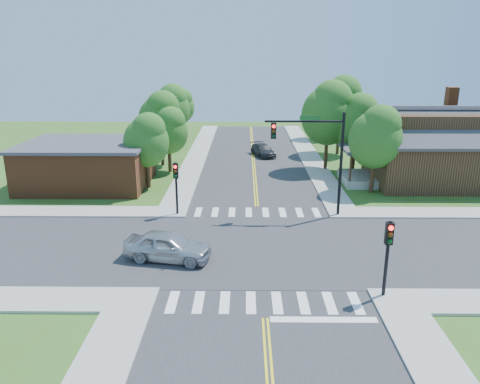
{
  "coord_description": "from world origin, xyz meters",
  "views": [
    {
      "loc": [
        -0.9,
        -25.17,
        11.12
      ],
      "look_at": [
        -1.2,
        4.05,
        2.2
      ],
      "focal_mm": 35.0,
      "sensor_mm": 36.0,
      "label": 1
    }
  ],
  "objects_px": {
    "house_ne": "(432,145)",
    "car_dgrey": "(263,151)",
    "signal_pole_nw": "(176,179)",
    "car_silver": "(168,247)",
    "signal_pole_se": "(388,245)",
    "signal_mast_ne": "(317,148)"
  },
  "relations": [
    {
      "from": "signal_pole_nw",
      "to": "signal_mast_ne",
      "type": "bearing_deg",
      "value": 0.07
    },
    {
      "from": "signal_pole_se",
      "to": "house_ne",
      "type": "height_order",
      "value": "house_ne"
    },
    {
      "from": "signal_pole_se",
      "to": "signal_pole_nw",
      "type": "xyz_separation_m",
      "value": [
        -11.2,
        11.2,
        0.0
      ]
    },
    {
      "from": "house_ne",
      "to": "car_dgrey",
      "type": "distance_m",
      "value": 17.69
    },
    {
      "from": "signal_pole_nw",
      "to": "car_silver",
      "type": "height_order",
      "value": "signal_pole_nw"
    },
    {
      "from": "car_dgrey",
      "to": "house_ne",
      "type": "bearing_deg",
      "value": -55.0
    },
    {
      "from": "signal_pole_nw",
      "to": "signal_pole_se",
      "type": "bearing_deg",
      "value": -45.0
    },
    {
      "from": "signal_pole_nw",
      "to": "car_dgrey",
      "type": "xyz_separation_m",
      "value": [
        6.69,
        19.1,
        -2.04
      ]
    },
    {
      "from": "signal_mast_ne",
      "to": "car_silver",
      "type": "distance_m",
      "value": 12.25
    },
    {
      "from": "signal_pole_nw",
      "to": "car_silver",
      "type": "xyz_separation_m",
      "value": [
        0.52,
        -7.25,
        -1.85
      ]
    },
    {
      "from": "car_silver",
      "to": "signal_pole_nw",
      "type": "bearing_deg",
      "value": 15.69
    },
    {
      "from": "signal_pole_se",
      "to": "house_ne",
      "type": "xyz_separation_m",
      "value": [
        9.51,
        19.86,
        0.67
      ]
    },
    {
      "from": "signal_mast_ne",
      "to": "car_dgrey",
      "type": "height_order",
      "value": "signal_mast_ne"
    },
    {
      "from": "signal_pole_se",
      "to": "car_dgrey",
      "type": "height_order",
      "value": "signal_pole_se"
    },
    {
      "from": "signal_mast_ne",
      "to": "signal_pole_nw",
      "type": "bearing_deg",
      "value": -179.93
    },
    {
      "from": "signal_pole_nw",
      "to": "car_dgrey",
      "type": "relative_size",
      "value": 0.82
    },
    {
      "from": "signal_mast_ne",
      "to": "house_ne",
      "type": "bearing_deg",
      "value": 37.68
    },
    {
      "from": "car_silver",
      "to": "signal_pole_se",
      "type": "bearing_deg",
      "value": -98.67
    },
    {
      "from": "house_ne",
      "to": "car_dgrey",
      "type": "xyz_separation_m",
      "value": [
        -14.02,
        10.45,
        -2.7
      ]
    },
    {
      "from": "house_ne",
      "to": "signal_pole_nw",
      "type": "bearing_deg",
      "value": -157.31
    },
    {
      "from": "signal_mast_ne",
      "to": "signal_pole_nw",
      "type": "distance_m",
      "value": 9.76
    },
    {
      "from": "signal_mast_ne",
      "to": "signal_pole_nw",
      "type": "height_order",
      "value": "signal_mast_ne"
    }
  ]
}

